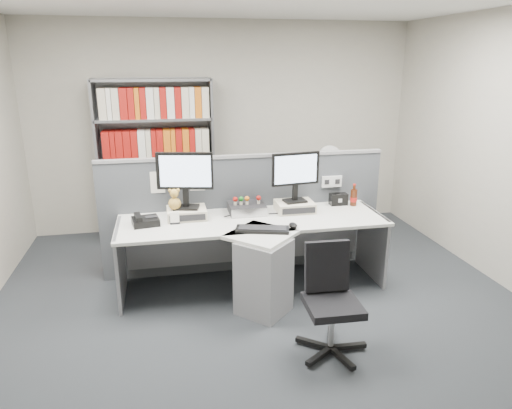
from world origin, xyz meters
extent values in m
plane|color=#31353A|center=(0.00, 0.00, 0.00)|extent=(5.50, 5.50, 0.00)
cube|color=#B1AC9E|center=(0.00, 2.75, 1.35)|extent=(5.00, 0.04, 2.70)
cube|color=#494D53|center=(0.00, 1.25, 0.62)|extent=(3.00, 0.05, 1.25)
cube|color=#9F9FA4|center=(0.00, 1.25, 1.26)|extent=(3.00, 0.07, 0.03)
cube|color=white|center=(0.95, 1.22, 0.95)|extent=(0.22, 0.04, 0.12)
cube|color=white|center=(-0.90, 1.22, 1.05)|extent=(0.16, 0.00, 0.22)
cube|color=white|center=(-0.50, 1.22, 1.05)|extent=(0.16, 0.00, 0.22)
cube|color=white|center=(0.70, 1.22, 1.05)|extent=(0.16, 0.00, 0.22)
cube|color=silver|center=(0.00, 0.82, 0.70)|extent=(2.60, 0.80, 0.03)
cube|color=silver|center=(0.00, 0.42, 0.70)|extent=(0.74, 0.74, 0.03)
cube|color=gray|center=(0.00, 0.30, 0.34)|extent=(0.57, 0.57, 0.69)
cube|color=gray|center=(-1.28, 0.82, 0.36)|extent=(0.03, 0.70, 0.72)
cube|color=gray|center=(1.28, 0.82, 0.36)|extent=(0.03, 0.70, 0.72)
cube|color=gray|center=(0.00, 1.18, 0.35)|extent=(2.50, 0.02, 0.45)
cube|color=beige|center=(-0.63, 0.98, 0.77)|extent=(0.38, 0.30, 0.10)
cube|color=black|center=(-0.63, 0.83, 0.77)|extent=(0.34, 0.01, 0.06)
cube|color=beige|center=(0.47, 0.98, 0.77)|extent=(0.38, 0.30, 0.10)
cube|color=black|center=(0.47, 0.83, 0.77)|extent=(0.34, 0.01, 0.06)
cube|color=black|center=(-0.63, 0.98, 0.83)|extent=(0.27, 0.22, 0.02)
cube|color=black|center=(-0.63, 0.98, 0.93)|extent=(0.06, 0.04, 0.20)
cube|color=black|center=(-0.63, 0.98, 1.19)|extent=(0.54, 0.15, 0.36)
cube|color=silver|center=(-0.62, 0.96, 1.19)|extent=(0.48, 0.11, 0.30)
cube|color=black|center=(0.47, 0.98, 0.83)|extent=(0.24, 0.19, 0.02)
cube|color=black|center=(0.47, 0.98, 0.92)|extent=(0.05, 0.04, 0.18)
cube|color=black|center=(0.47, 0.98, 1.16)|extent=(0.50, 0.10, 0.33)
cube|color=silver|center=(0.47, 0.96, 1.16)|extent=(0.45, 0.06, 0.28)
cube|color=black|center=(-0.02, 1.03, 0.77)|extent=(0.36, 0.32, 0.10)
cube|color=silver|center=(-0.02, 0.87, 0.77)|extent=(0.36, 0.01, 0.09)
cylinder|color=beige|center=(-0.14, 1.01, 0.83)|extent=(0.03, 0.03, 0.03)
sphere|color=#A5140F|center=(-0.14, 1.01, 0.88)|extent=(0.05, 0.05, 0.05)
cylinder|color=beige|center=(-0.08, 1.01, 0.83)|extent=(0.03, 0.03, 0.03)
sphere|color=#19721E|center=(-0.08, 1.01, 0.88)|extent=(0.05, 0.05, 0.05)
cylinder|color=beige|center=(-0.02, 1.01, 0.83)|extent=(0.03, 0.03, 0.03)
sphere|color=orange|center=(-0.02, 1.01, 0.88)|extent=(0.05, 0.05, 0.05)
cylinder|color=beige|center=(0.10, 1.01, 0.83)|extent=(0.03, 0.03, 0.03)
sphere|color=#A5140F|center=(0.10, 1.01, 0.88)|extent=(0.05, 0.05, 0.05)
cube|color=black|center=(0.03, 0.48, 0.73)|extent=(0.52, 0.31, 0.03)
cube|color=black|center=(0.03, 0.48, 0.75)|extent=(0.45, 0.24, 0.01)
ellipsoid|color=black|center=(0.32, 0.51, 0.74)|extent=(0.07, 0.12, 0.04)
cube|color=black|center=(-1.02, 0.86, 0.75)|extent=(0.27, 0.26, 0.07)
cube|color=black|center=(-1.09, 0.85, 0.80)|extent=(0.09, 0.20, 0.04)
cube|color=black|center=(-0.97, 0.87, 0.79)|extent=(0.12, 0.08, 0.01)
cube|color=black|center=(-0.75, 0.84, 0.73)|extent=(0.09, 0.06, 0.02)
cube|color=white|center=(-0.75, 0.82, 0.79)|extent=(0.09, 0.03, 0.10)
cube|color=white|center=(-0.75, 0.86, 0.79)|extent=(0.09, 0.03, 0.10)
sphere|color=gold|center=(-0.74, 0.96, 0.88)|extent=(0.12, 0.12, 0.12)
sphere|color=gold|center=(-0.74, 0.96, 0.98)|extent=(0.08, 0.08, 0.08)
sphere|color=gold|center=(-0.78, 0.96, 1.01)|extent=(0.03, 0.03, 0.03)
sphere|color=gold|center=(-0.70, 0.96, 1.01)|extent=(0.03, 0.03, 0.03)
cube|color=black|center=(0.99, 1.10, 0.78)|extent=(0.18, 0.10, 0.12)
cylinder|color=#3F190A|center=(1.14, 1.04, 0.81)|extent=(0.07, 0.07, 0.18)
cylinder|color=#A5140F|center=(1.14, 1.04, 0.79)|extent=(0.07, 0.07, 0.05)
cylinder|color=#3F190A|center=(1.14, 1.04, 0.92)|extent=(0.03, 0.03, 0.05)
cylinder|color=#A5140F|center=(1.14, 1.04, 0.95)|extent=(0.03, 0.03, 0.01)
cube|color=slate|center=(-1.59, 2.45, 1.00)|extent=(0.03, 0.40, 2.00)
cube|color=slate|center=(-0.21, 2.45, 1.00)|extent=(0.03, 0.40, 2.00)
cube|color=slate|center=(-0.90, 2.64, 1.00)|extent=(1.40, 0.02, 2.00)
cube|color=slate|center=(-0.90, 2.45, 0.02)|extent=(1.38, 0.40, 0.03)
cube|color=slate|center=(-0.90, 2.45, 0.52)|extent=(1.38, 0.40, 0.03)
cube|color=slate|center=(-0.90, 2.45, 1.02)|extent=(1.38, 0.40, 0.03)
cube|color=slate|center=(-0.90, 2.45, 1.52)|extent=(1.38, 0.40, 0.03)
cube|color=slate|center=(-0.90, 2.45, 1.98)|extent=(1.38, 0.40, 0.03)
cube|color=#A5140F|center=(-0.90, 2.42, 0.22)|extent=(1.24, 0.28, 0.36)
cube|color=orange|center=(-0.90, 2.42, 0.72)|extent=(1.24, 0.28, 0.36)
cube|color=beige|center=(-0.90, 2.42, 1.21)|extent=(1.24, 0.28, 0.36)
cube|color=white|center=(-0.90, 2.42, 1.71)|extent=(1.24, 0.28, 0.36)
cube|color=slate|center=(1.20, 2.00, 0.35)|extent=(0.45, 0.60, 0.70)
cube|color=black|center=(1.20, 1.70, 0.52)|extent=(0.40, 0.02, 0.28)
cube|color=black|center=(1.20, 1.70, 0.20)|extent=(0.40, 0.02, 0.28)
cylinder|color=white|center=(1.20, 2.00, 0.71)|extent=(0.18, 0.18, 0.03)
cylinder|color=white|center=(1.20, 2.00, 0.82)|extent=(0.03, 0.03, 0.18)
cylinder|color=white|center=(1.20, 1.98, 1.05)|extent=(0.29, 0.06, 0.29)
cylinder|color=silver|center=(1.20, 2.01, 1.05)|extent=(0.29, 0.05, 0.29)
cylinder|color=silver|center=(0.38, -0.42, 0.22)|extent=(0.04, 0.04, 0.35)
cube|color=black|center=(0.38, -0.42, 0.41)|extent=(0.42, 0.42, 0.06)
cube|color=black|center=(0.39, -0.24, 0.66)|extent=(0.36, 0.11, 0.41)
cube|color=black|center=(0.54, -0.43, 0.04)|extent=(0.27, 0.05, 0.04)
cylinder|color=black|center=(0.65, -0.43, 0.03)|extent=(0.04, 0.04, 0.03)
cube|color=black|center=(0.44, -0.28, 0.04)|extent=(0.13, 0.26, 0.04)
cylinder|color=black|center=(0.47, -0.18, 0.03)|extent=(0.04, 0.04, 0.03)
cube|color=black|center=(0.26, -0.33, 0.04)|extent=(0.24, 0.20, 0.04)
cylinder|color=black|center=(0.17, -0.26, 0.03)|extent=(0.04, 0.04, 0.03)
cube|color=black|center=(0.25, -0.51, 0.04)|extent=(0.24, 0.18, 0.04)
cylinder|color=black|center=(0.16, -0.57, 0.03)|extent=(0.04, 0.04, 0.03)
cube|color=black|center=(0.42, -0.58, 0.04)|extent=(0.11, 0.27, 0.04)
cylinder|color=black|center=(0.45, -0.68, 0.03)|extent=(0.04, 0.04, 0.03)
camera|label=1|loc=(-0.83, -3.42, 2.21)|focal=32.83mm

